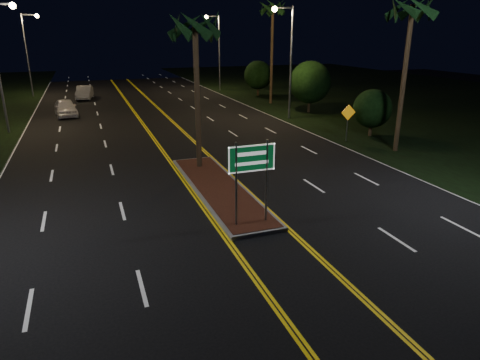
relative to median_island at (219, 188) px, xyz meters
name	(u,v)px	position (x,y,z in m)	size (l,w,h in m)	color
ground	(282,261)	(0.00, -7.00, -0.08)	(120.00, 120.00, 0.00)	black
grass_right	(437,102)	(30.00, 18.00, -0.08)	(40.00, 110.00, 0.01)	black
median_island	(219,188)	(0.00, 0.00, 0.00)	(2.25, 10.25, 0.17)	gray
highway_sign	(252,166)	(0.00, -4.20, 2.32)	(1.80, 0.08, 3.20)	gray
streetlight_left_mid	(1,53)	(-10.61, 17.00, 5.57)	(1.91, 0.44, 9.00)	gray
streetlight_left_far	(29,45)	(-10.61, 37.00, 5.57)	(1.91, 0.44, 9.00)	gray
streetlight_right_mid	(287,50)	(10.61, 15.00, 5.57)	(1.91, 0.44, 9.00)	gray
streetlight_right_far	(216,44)	(10.61, 35.00, 5.57)	(1.91, 0.44, 9.00)	gray
palm_median	(195,27)	(0.00, 3.50, 7.19)	(2.40, 2.40, 8.30)	#382819
palm_right_near	(412,10)	(12.50, 3.00, 8.13)	(2.40, 2.40, 9.30)	#382819
palm_right_far	(273,9)	(12.80, 23.00, 9.06)	(2.40, 2.40, 10.30)	#382819
shrub_near	(372,109)	(13.50, 7.00, 1.86)	(2.70, 2.70, 3.30)	#382819
shrub_mid	(310,82)	(14.00, 17.00, 2.64)	(3.78, 3.78, 4.62)	#382819
shrub_far	(258,75)	(13.80, 29.00, 2.25)	(3.24, 3.24, 3.96)	#382819
car_near	(65,106)	(-7.11, 22.61, 0.77)	(2.21, 5.15, 1.72)	silver
car_far	(84,91)	(-5.39, 32.87, 0.75)	(2.13, 4.98, 1.66)	silver
warning_sign	(348,118)	(10.97, 6.15, 1.54)	(1.05, 0.09, 2.50)	gray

